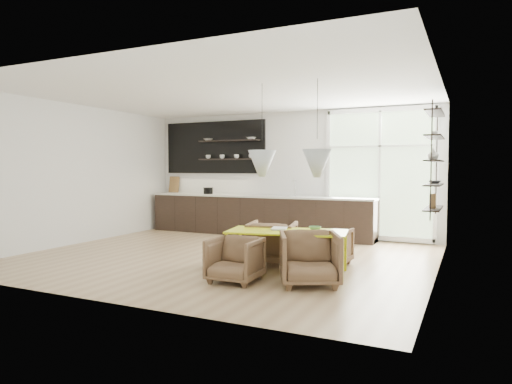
# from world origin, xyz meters

# --- Properties ---
(room) EXTENTS (7.02, 6.01, 2.91)m
(room) POSITION_xyz_m (0.58, 1.10, 1.46)
(room) COLOR tan
(room) RESTS_ON ground
(kitchen_run) EXTENTS (5.54, 0.69, 2.75)m
(kitchen_run) POSITION_xyz_m (-0.69, 2.69, 0.60)
(kitchen_run) COLOR black
(kitchen_run) RESTS_ON ground
(right_shelving) EXTENTS (0.26, 1.22, 1.90)m
(right_shelving) POSITION_xyz_m (3.36, 1.17, 1.65)
(right_shelving) COLOR black
(right_shelving) RESTS_ON ground
(dining_table) EXTENTS (1.88, 1.11, 0.64)m
(dining_table) POSITION_xyz_m (1.45, -0.69, 0.60)
(dining_table) COLOR #CBD90B
(dining_table) RESTS_ON ground
(armchair_back_left) EXTENTS (0.90, 0.91, 0.70)m
(armchair_back_left) POSITION_xyz_m (0.98, -0.15, 0.35)
(armchair_back_left) COLOR brown
(armchair_back_left) RESTS_ON ground
(armchair_back_right) EXTENTS (0.70, 0.72, 0.62)m
(armchair_back_right) POSITION_xyz_m (1.86, 0.12, 0.31)
(armchair_back_right) COLOR brown
(armchair_back_right) RESTS_ON ground
(armchair_front_left) EXTENTS (0.69, 0.71, 0.62)m
(armchair_front_left) POSITION_xyz_m (0.99, -1.50, 0.31)
(armchair_front_left) COLOR brown
(armchair_front_left) RESTS_ON ground
(armchair_front_right) EXTENTS (1.03, 1.05, 0.72)m
(armchair_front_right) POSITION_xyz_m (1.98, -1.22, 0.36)
(armchair_front_right) COLOR brown
(armchair_front_right) RESTS_ON ground
(wire_stool) EXTENTS (0.32, 0.32, 0.40)m
(wire_stool) POSITION_xyz_m (0.20, -0.78, 0.26)
(wire_stool) COLOR black
(wire_stool) RESTS_ON ground
(table_book) EXTENTS (0.30, 0.36, 0.03)m
(table_book) POSITION_xyz_m (1.19, -0.66, 0.66)
(table_book) COLOR white
(table_book) RESTS_ON dining_table
(table_bowl) EXTENTS (0.23, 0.23, 0.06)m
(table_bowl) POSITION_xyz_m (1.82, -0.47, 0.67)
(table_bowl) COLOR #568659
(table_bowl) RESTS_ON dining_table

